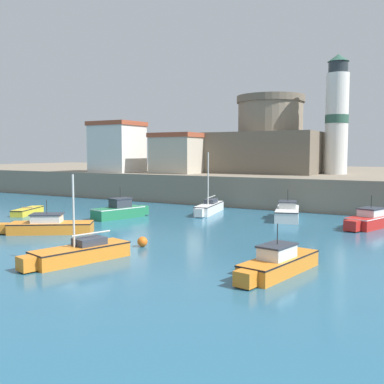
{
  "coord_description": "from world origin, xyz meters",
  "views": [
    {
      "loc": [
        18.67,
        -19.62,
        5.26
      ],
      "look_at": [
        0.16,
        12.65,
        2.0
      ],
      "focal_mm": 42.0,
      "sensor_mm": 36.0,
      "label": 1
    }
  ],
  "objects_px": {
    "sailboat_orange_6": "(79,252)",
    "mooring_buoy": "(142,242)",
    "motorboat_white_5": "(287,212)",
    "harbor_shed_far_end": "(179,153)",
    "dinghy_yellow_4": "(28,211)",
    "fortress": "(270,145)",
    "motorboat_green_3": "(120,211)",
    "harbor_shed_near_wharf": "(117,147)",
    "sailboat_white_1": "(209,207)",
    "lighthouse": "(337,117)",
    "motorboat_red_0": "(371,220)",
    "motorboat_orange_2": "(48,226)",
    "motorboat_orange_7": "(278,263)"
  },
  "relations": [
    {
      "from": "sailboat_orange_6",
      "to": "mooring_buoy",
      "type": "distance_m",
      "value": 4.37
    },
    {
      "from": "motorboat_white_5",
      "to": "harbor_shed_far_end",
      "type": "relative_size",
      "value": 1.16
    },
    {
      "from": "dinghy_yellow_4",
      "to": "fortress",
      "type": "distance_m",
      "value": 28.7
    },
    {
      "from": "motorboat_green_3",
      "to": "sailboat_orange_6",
      "type": "height_order",
      "value": "sailboat_orange_6"
    },
    {
      "from": "dinghy_yellow_4",
      "to": "harbor_shed_near_wharf",
      "type": "bearing_deg",
      "value": 102.17
    },
    {
      "from": "harbor_shed_near_wharf",
      "to": "sailboat_white_1",
      "type": "bearing_deg",
      "value": -25.59
    },
    {
      "from": "fortress",
      "to": "lighthouse",
      "type": "relative_size",
      "value": 1.03
    },
    {
      "from": "sailboat_white_1",
      "to": "harbor_shed_near_wharf",
      "type": "relative_size",
      "value": 1.01
    },
    {
      "from": "sailboat_white_1",
      "to": "dinghy_yellow_4",
      "type": "bearing_deg",
      "value": -147.42
    },
    {
      "from": "sailboat_orange_6",
      "to": "mooring_buoy",
      "type": "xyz_separation_m",
      "value": [
        0.61,
        4.32,
        -0.17
      ]
    },
    {
      "from": "harbor_shed_far_end",
      "to": "mooring_buoy",
      "type": "bearing_deg",
      "value": -62.95
    },
    {
      "from": "motorboat_red_0",
      "to": "harbor_shed_far_end",
      "type": "bearing_deg",
      "value": 155.79
    },
    {
      "from": "motorboat_orange_2",
      "to": "sailboat_orange_6",
      "type": "height_order",
      "value": "sailboat_orange_6"
    },
    {
      "from": "motorboat_orange_2",
      "to": "motorboat_green_3",
      "type": "height_order",
      "value": "motorboat_green_3"
    },
    {
      "from": "motorboat_red_0",
      "to": "harbor_shed_far_end",
      "type": "xyz_separation_m",
      "value": [
        -22.04,
        9.91,
        4.7
      ]
    },
    {
      "from": "motorboat_orange_2",
      "to": "mooring_buoy",
      "type": "height_order",
      "value": "motorboat_orange_2"
    },
    {
      "from": "motorboat_green_3",
      "to": "lighthouse",
      "type": "distance_m",
      "value": 26.14
    },
    {
      "from": "sailboat_orange_6",
      "to": "motorboat_green_3",
      "type": "bearing_deg",
      "value": 121.25
    },
    {
      "from": "motorboat_red_0",
      "to": "harbor_shed_near_wharf",
      "type": "distance_m",
      "value": 31.79
    },
    {
      "from": "motorboat_red_0",
      "to": "harbor_shed_near_wharf",
      "type": "relative_size",
      "value": 0.97
    },
    {
      "from": "motorboat_green_3",
      "to": "motorboat_orange_2",
      "type": "bearing_deg",
      "value": -87.77
    },
    {
      "from": "motorboat_white_5",
      "to": "lighthouse",
      "type": "xyz_separation_m",
      "value": [
        0.38,
        15.18,
        8.57
      ]
    },
    {
      "from": "motorboat_white_5",
      "to": "harbor_shed_near_wharf",
      "type": "height_order",
      "value": "harbor_shed_near_wharf"
    },
    {
      "from": "mooring_buoy",
      "to": "harbor_shed_near_wharf",
      "type": "relative_size",
      "value": 0.1
    },
    {
      "from": "mooring_buoy",
      "to": "fortress",
      "type": "height_order",
      "value": "fortress"
    },
    {
      "from": "sailboat_white_1",
      "to": "motorboat_orange_2",
      "type": "relative_size",
      "value": 1.04
    },
    {
      "from": "dinghy_yellow_4",
      "to": "motorboat_white_5",
      "type": "relative_size",
      "value": 0.68
    },
    {
      "from": "motorboat_green_3",
      "to": "motorboat_orange_7",
      "type": "height_order",
      "value": "motorboat_green_3"
    },
    {
      "from": "motorboat_orange_2",
      "to": "dinghy_yellow_4",
      "type": "distance_m",
      "value": 10.13
    },
    {
      "from": "sailboat_white_1",
      "to": "mooring_buoy",
      "type": "bearing_deg",
      "value": -77.07
    },
    {
      "from": "dinghy_yellow_4",
      "to": "motorboat_orange_7",
      "type": "bearing_deg",
      "value": -17.07
    },
    {
      "from": "fortress",
      "to": "harbor_shed_near_wharf",
      "type": "bearing_deg",
      "value": -151.09
    },
    {
      "from": "harbor_shed_far_end",
      "to": "motorboat_red_0",
      "type": "bearing_deg",
      "value": -24.21
    },
    {
      "from": "sailboat_orange_6",
      "to": "dinghy_yellow_4",
      "type": "bearing_deg",
      "value": 146.95
    },
    {
      "from": "motorboat_orange_2",
      "to": "motorboat_white_5",
      "type": "distance_m",
      "value": 18.22
    },
    {
      "from": "dinghy_yellow_4",
      "to": "harbor_shed_far_end",
      "type": "xyz_separation_m",
      "value": [
        4.48,
        17.39,
        4.93
      ]
    },
    {
      "from": "motorboat_orange_2",
      "to": "fortress",
      "type": "bearing_deg",
      "value": 82.59
    },
    {
      "from": "dinghy_yellow_4",
      "to": "motorboat_red_0",
      "type": "bearing_deg",
      "value": 15.76
    },
    {
      "from": "harbor_shed_far_end",
      "to": "fortress",
      "type": "bearing_deg",
      "value": 44.2
    },
    {
      "from": "lighthouse",
      "to": "harbor_shed_near_wharf",
      "type": "bearing_deg",
      "value": -162.96
    },
    {
      "from": "motorboat_orange_2",
      "to": "motorboat_green_3",
      "type": "distance_m",
      "value": 7.78
    },
    {
      "from": "harbor_shed_near_wharf",
      "to": "harbor_shed_far_end",
      "type": "xyz_separation_m",
      "value": [
        8.0,
        1.06,
        -0.74
      ]
    },
    {
      "from": "sailboat_white_1",
      "to": "fortress",
      "type": "bearing_deg",
      "value": 92.14
    },
    {
      "from": "mooring_buoy",
      "to": "harbor_shed_near_wharf",
      "type": "height_order",
      "value": "harbor_shed_near_wharf"
    },
    {
      "from": "fortress",
      "to": "motorboat_orange_2",
      "type": "bearing_deg",
      "value": -97.41
    },
    {
      "from": "mooring_buoy",
      "to": "lighthouse",
      "type": "relative_size",
      "value": 0.05
    },
    {
      "from": "motorboat_orange_7",
      "to": "motorboat_white_5",
      "type": "bearing_deg",
      "value": 106.46
    },
    {
      "from": "sailboat_orange_6",
      "to": "motorboat_white_5",
      "type": "bearing_deg",
      "value": 77.04
    },
    {
      "from": "sailboat_white_1",
      "to": "motorboat_white_5",
      "type": "height_order",
      "value": "sailboat_white_1"
    },
    {
      "from": "sailboat_orange_6",
      "to": "harbor_shed_far_end",
      "type": "xyz_separation_m",
      "value": [
        -11.3,
        27.66,
        4.78
      ]
    }
  ]
}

